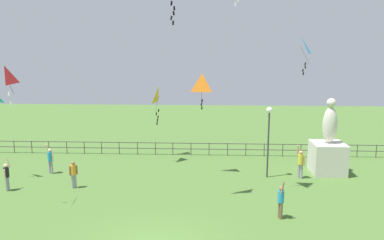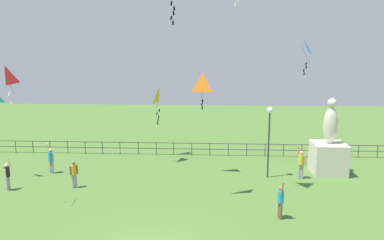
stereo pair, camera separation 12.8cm
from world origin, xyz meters
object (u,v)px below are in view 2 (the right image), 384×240
(person_0, at_px, (7,174))
(kite_6, at_px, (302,47))
(person_2, at_px, (301,162))
(statue_monument, at_px, (329,152))
(person_3, at_px, (280,200))
(kite_7, at_px, (159,96))
(person_1, at_px, (51,159))
(kite_0, at_px, (5,76))
(person_4, at_px, (74,172))
(lamppost, at_px, (269,127))
(kite_1, at_px, (203,84))

(person_0, distance_m, kite_6, 19.65)
(person_0, distance_m, person_2, 16.94)
(statue_monument, height_order, person_0, statue_monument)
(person_3, height_order, kite_7, kite_7)
(statue_monument, height_order, person_1, statue_monument)
(kite_6, height_order, kite_7, kite_6)
(kite_0, relative_size, kite_7, 0.70)
(person_3, distance_m, kite_7, 11.45)
(person_4, bearing_deg, lamppost, 11.93)
(kite_0, bearing_deg, kite_6, 29.49)
(kite_1, bearing_deg, kite_7, 144.28)
(kite_1, bearing_deg, person_4, -157.58)
(person_2, distance_m, kite_0, 16.76)
(kite_1, bearing_deg, statue_monument, 3.04)
(person_3, bearing_deg, kite_7, 128.39)
(person_0, height_order, kite_1, kite_1)
(person_1, relative_size, kite_0, 1.04)
(person_1, bearing_deg, kite_1, 3.20)
(lamppost, xyz_separation_m, person_0, (-14.73, -2.93, -2.27))
(person_4, distance_m, kite_0, 6.56)
(kite_0, bearing_deg, person_3, -2.31)
(statue_monument, height_order, person_4, statue_monument)
(kite_0, bearing_deg, lamppost, 21.99)
(person_3, distance_m, kite_6, 11.91)
(statue_monument, relative_size, kite_7, 1.82)
(kite_0, xyz_separation_m, kite_1, (8.99, 5.85, -0.82))
(statue_monument, distance_m, person_3, 7.98)
(person_0, relative_size, kite_6, 0.72)
(kite_7, bearing_deg, person_1, -157.97)
(person_2, height_order, person_3, person_2)
(person_0, bearing_deg, person_1, 68.42)
(person_0, relative_size, kite_1, 0.83)
(kite_1, bearing_deg, person_1, -176.80)
(person_2, relative_size, kite_7, 0.77)
(statue_monument, distance_m, lamppost, 4.43)
(lamppost, distance_m, kite_0, 14.43)
(kite_6, xyz_separation_m, kite_7, (-9.45, -0.79, -3.24))
(kite_0, relative_size, kite_1, 0.84)
(person_1, xyz_separation_m, kite_1, (9.53, 0.53, 4.72))
(person_3, height_order, kite_6, kite_6)
(lamppost, height_order, kite_6, kite_6)
(lamppost, bearing_deg, kite_0, -158.01)
(person_0, height_order, person_2, person_2)
(statue_monument, xyz_separation_m, person_2, (-1.95, -1.12, -0.37))
(person_1, bearing_deg, person_3, -23.67)
(person_0, bearing_deg, kite_0, -53.59)
(statue_monument, relative_size, kite_1, 2.19)
(lamppost, distance_m, person_3, 6.20)
(statue_monument, distance_m, kite_7, 11.51)
(person_2, height_order, kite_6, kite_6)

